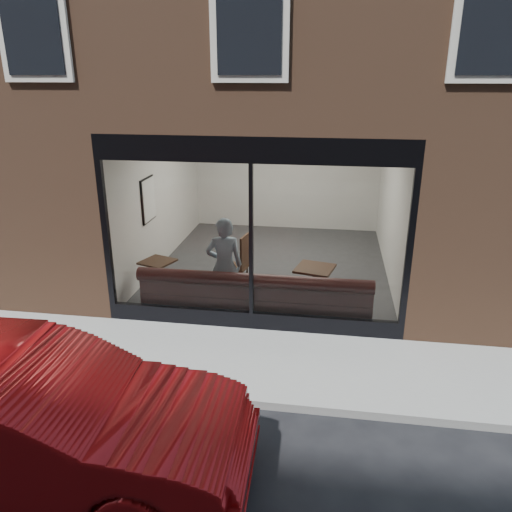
# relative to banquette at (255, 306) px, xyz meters

# --- Properties ---
(ground) EXTENTS (120.00, 120.00, 0.00)m
(ground) POSITION_rel_banquette_xyz_m (0.00, -2.45, -0.23)
(ground) COLOR black
(ground) RESTS_ON ground
(sidewalk_near) EXTENTS (40.00, 2.00, 0.01)m
(sidewalk_near) POSITION_rel_banquette_xyz_m (0.00, -1.45, -0.22)
(sidewalk_near) COLOR gray
(sidewalk_near) RESTS_ON ground
(kerb_near) EXTENTS (40.00, 0.10, 0.12)m
(kerb_near) POSITION_rel_banquette_xyz_m (0.00, -2.50, -0.17)
(kerb_near) COLOR gray
(kerb_near) RESTS_ON ground
(host_building_pier_left) EXTENTS (2.50, 12.00, 3.20)m
(host_building_pier_left) POSITION_rel_banquette_xyz_m (-3.75, 5.55, 1.38)
(host_building_pier_left) COLOR brown
(host_building_pier_left) RESTS_ON ground
(host_building_pier_right) EXTENTS (2.50, 12.00, 3.20)m
(host_building_pier_right) POSITION_rel_banquette_xyz_m (3.75, 5.55, 1.38)
(host_building_pier_right) COLOR brown
(host_building_pier_right) RESTS_ON ground
(host_building_backfill) EXTENTS (5.00, 6.00, 3.20)m
(host_building_backfill) POSITION_rel_banquette_xyz_m (0.00, 8.55, 1.38)
(host_building_backfill) COLOR brown
(host_building_backfill) RESTS_ON ground
(cafe_floor) EXTENTS (6.00, 6.00, 0.00)m
(cafe_floor) POSITION_rel_banquette_xyz_m (0.00, 2.55, -0.21)
(cafe_floor) COLOR #2D2D30
(cafe_floor) RESTS_ON ground
(cafe_ceiling) EXTENTS (6.00, 6.00, 0.00)m
(cafe_ceiling) POSITION_rel_banquette_xyz_m (0.00, 2.55, 2.97)
(cafe_ceiling) COLOR white
(cafe_ceiling) RESTS_ON host_building_upper
(cafe_wall_back) EXTENTS (5.00, 0.00, 5.00)m
(cafe_wall_back) POSITION_rel_banquette_xyz_m (0.00, 5.54, 1.37)
(cafe_wall_back) COLOR silver
(cafe_wall_back) RESTS_ON ground
(cafe_wall_left) EXTENTS (0.00, 6.00, 6.00)m
(cafe_wall_left) POSITION_rel_banquette_xyz_m (-2.49, 2.55, 1.37)
(cafe_wall_left) COLOR silver
(cafe_wall_left) RESTS_ON ground
(cafe_wall_right) EXTENTS (0.00, 6.00, 6.00)m
(cafe_wall_right) POSITION_rel_banquette_xyz_m (2.49, 2.55, 1.37)
(cafe_wall_right) COLOR silver
(cafe_wall_right) RESTS_ON ground
(storefront_kick) EXTENTS (5.00, 0.10, 0.30)m
(storefront_kick) POSITION_rel_banquette_xyz_m (0.00, -0.40, -0.08)
(storefront_kick) COLOR black
(storefront_kick) RESTS_ON ground
(storefront_header) EXTENTS (5.00, 0.10, 0.40)m
(storefront_header) POSITION_rel_banquette_xyz_m (0.00, -0.40, 2.77)
(storefront_header) COLOR black
(storefront_header) RESTS_ON host_building_upper
(storefront_mullion) EXTENTS (0.06, 0.10, 2.50)m
(storefront_mullion) POSITION_rel_banquette_xyz_m (0.00, -0.40, 1.32)
(storefront_mullion) COLOR black
(storefront_mullion) RESTS_ON storefront_kick
(storefront_glass) EXTENTS (4.80, 0.00, 4.80)m
(storefront_glass) POSITION_rel_banquette_xyz_m (0.00, -0.43, 1.33)
(storefront_glass) COLOR white
(storefront_glass) RESTS_ON storefront_kick
(banquette) EXTENTS (4.00, 0.55, 0.45)m
(banquette) POSITION_rel_banquette_xyz_m (0.00, 0.00, 0.00)
(banquette) COLOR #341312
(banquette) RESTS_ON cafe_floor
(person) EXTENTS (0.72, 0.56, 1.76)m
(person) POSITION_rel_banquette_xyz_m (-0.58, 0.18, 0.66)
(person) COLOR #8BA5B9
(person) RESTS_ON cafe_floor
(cafe_table_left) EXTENTS (0.71, 0.71, 0.04)m
(cafe_table_left) POSITION_rel_banquette_xyz_m (-1.95, 0.55, 0.52)
(cafe_table_left) COLOR #331F13
(cafe_table_left) RESTS_ON cafe_floor
(cafe_table_right) EXTENTS (0.79, 0.79, 0.04)m
(cafe_table_right) POSITION_rel_banquette_xyz_m (1.00, 0.65, 0.52)
(cafe_table_right) COLOR #331F13
(cafe_table_right) RESTS_ON cafe_floor
(cafe_chair_left) EXTENTS (0.53, 0.53, 0.04)m
(cafe_chair_left) POSITION_rel_banquette_xyz_m (-0.68, 1.77, 0.01)
(cafe_chair_left) COLOR #331F13
(cafe_chair_left) RESTS_ON cafe_floor
(wall_poster) EXTENTS (0.02, 0.64, 0.85)m
(wall_poster) POSITION_rel_banquette_xyz_m (-2.45, 1.65, 1.43)
(wall_poster) COLOR white
(wall_poster) RESTS_ON cafe_wall_left
(parked_car) EXTENTS (4.62, 1.76, 1.50)m
(parked_car) POSITION_rel_banquette_xyz_m (-1.69, -4.09, 0.53)
(parked_car) COLOR maroon
(parked_car) RESTS_ON ground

